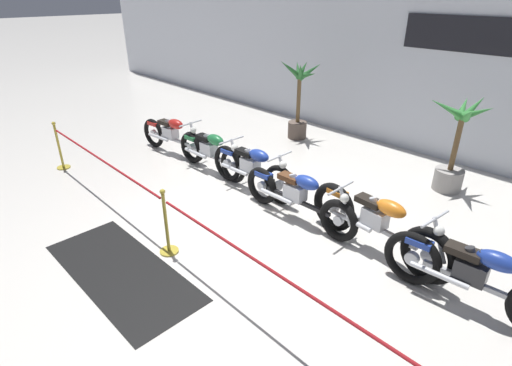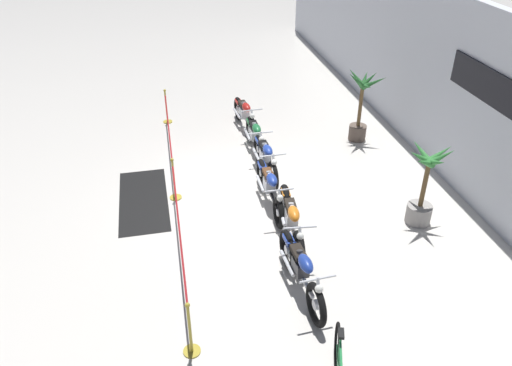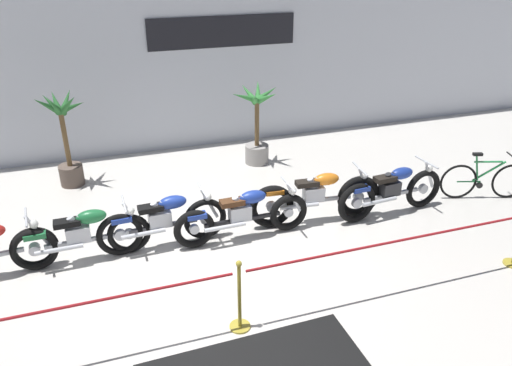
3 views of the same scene
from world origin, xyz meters
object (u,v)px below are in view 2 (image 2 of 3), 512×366
object	(u,v)px
motorcycle_red_0	(245,115)
stanchion_mid_right	(190,336)
motorcycle_orange_4	(292,223)
stanchion_far_left	(171,146)
motorcycle_blue_3	(270,188)
floor_banner	(143,200)
stanchion_mid_left	(175,185)
motorcycle_blue_2	(266,158)
potted_palm_left_of_row	(361,107)
motorcycle_blue_5	(301,271)
potted_palm_right_of_row	(423,190)
motorcycle_green_1	(255,136)

from	to	relation	value
motorcycle_red_0	stanchion_mid_right	size ratio (longest dim) A/B	2.06
motorcycle_orange_4	stanchion_far_left	distance (m)	4.02
motorcycle_blue_3	floor_banner	xyz separation A→B (m)	(-0.75, -2.83, -0.45)
stanchion_mid_left	motorcycle_red_0	bearing A→B (deg)	146.21
motorcycle_blue_2	motorcycle_orange_4	xyz separation A→B (m)	(2.71, -0.05, 0.00)
motorcycle_red_0	motorcycle_orange_4	distance (m)	5.42
potted_palm_left_of_row	stanchion_far_left	bearing A→B (deg)	-81.03
motorcycle_blue_5	floor_banner	size ratio (longest dim) A/B	0.83
motorcycle_red_0	potted_palm_right_of_row	distance (m)	6.01
motorcycle_blue_3	stanchion_mid_left	bearing A→B (deg)	-108.51
motorcycle_blue_3	motorcycle_orange_4	size ratio (longest dim) A/B	0.96
stanchion_far_left	stanchion_mid_left	distance (m)	1.29
motorcycle_blue_5	potted_palm_left_of_row	distance (m)	6.48
motorcycle_green_1	stanchion_far_left	size ratio (longest dim) A/B	0.24
motorcycle_red_0	potted_palm_left_of_row	world-z (taller)	potted_palm_left_of_row
motorcycle_blue_3	stanchion_mid_left	distance (m)	2.20
motorcycle_green_1	motorcycle_blue_5	size ratio (longest dim) A/B	0.95
potted_palm_right_of_row	stanchion_mid_left	size ratio (longest dim) A/B	1.78
motorcycle_blue_3	stanchion_far_left	xyz separation A→B (m)	(-1.94, -2.09, 0.27)
motorcycle_green_1	potted_palm_left_of_row	distance (m)	3.04
motorcycle_green_1	motorcycle_orange_4	world-z (taller)	motorcycle_orange_4
stanchion_mid_left	potted_palm_right_of_row	bearing A→B (deg)	69.09
motorcycle_blue_5	motorcycle_orange_4	bearing A→B (deg)	172.23
motorcycle_blue_3	potted_palm_left_of_row	size ratio (longest dim) A/B	1.16
motorcycle_red_0	potted_palm_left_of_row	distance (m)	3.31
stanchion_far_left	floor_banner	bearing A→B (deg)	-31.95
motorcycle_red_0	motorcycle_orange_4	bearing A→B (deg)	0.04
motorcycle_blue_3	stanchion_mid_left	size ratio (longest dim) A/B	2.25
motorcycle_orange_4	stanchion_far_left	size ratio (longest dim) A/B	0.28
motorcycle_blue_3	stanchion_mid_left	world-z (taller)	stanchion_mid_left
potted_palm_right_of_row	stanchion_mid_right	xyz separation A→B (m)	(2.55, -5.10, -0.44)
potted_palm_right_of_row	potted_palm_left_of_row	bearing A→B (deg)	177.95
potted_palm_right_of_row	motorcycle_green_1	bearing A→B (deg)	-143.32
potted_palm_left_of_row	floor_banner	bearing A→B (deg)	-71.37
motorcycle_blue_3	stanchion_mid_right	distance (m)	4.34
motorcycle_blue_2	stanchion_mid_left	size ratio (longest dim) A/B	2.04
motorcycle_green_1	stanchion_mid_right	xyz separation A→B (m)	(6.38, -2.25, -0.11)
motorcycle_red_0	stanchion_mid_left	xyz separation A→B (m)	(3.32, -2.22, -0.11)
motorcycle_blue_2	motorcycle_orange_4	world-z (taller)	motorcycle_orange_4
motorcycle_red_0	stanchion_far_left	size ratio (longest dim) A/B	0.25
motorcycle_blue_3	potted_palm_right_of_row	xyz separation A→B (m)	(1.25, 3.01, 0.35)
motorcycle_green_1	motorcycle_orange_4	bearing A→B (deg)	-0.37
motorcycle_red_0	motorcycle_blue_3	world-z (taller)	motorcycle_red_0
motorcycle_red_0	motorcycle_green_1	xyz separation A→B (m)	(1.44, 0.03, 0.00)
motorcycle_blue_2	floor_banner	distance (m)	3.10
motorcycle_blue_2	stanchion_far_left	bearing A→B (deg)	-105.59
motorcycle_orange_4	motorcycle_blue_5	world-z (taller)	motorcycle_orange_4
motorcycle_green_1	stanchion_far_left	world-z (taller)	stanchion_far_left
motorcycle_orange_4	motorcycle_blue_5	size ratio (longest dim) A/B	1.10
stanchion_mid_left	floor_banner	size ratio (longest dim) A/B	0.39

